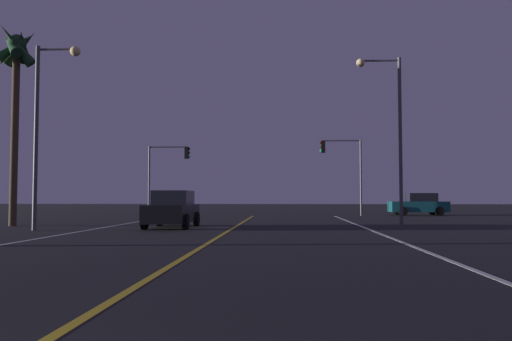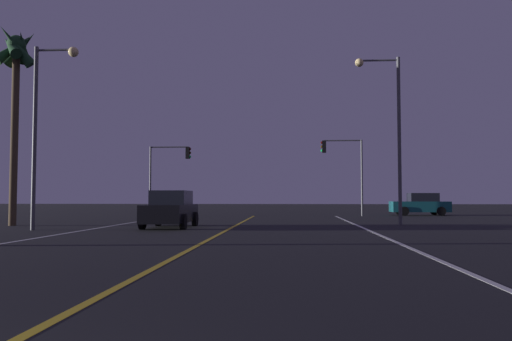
# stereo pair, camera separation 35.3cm
# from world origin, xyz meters

# --- Properties ---
(lane_edge_right) EXTENTS (0.16, 42.49, 0.01)m
(lane_edge_right) POSITION_xyz_m (5.98, 15.25, 0.00)
(lane_edge_right) COLOR silver
(lane_edge_right) RESTS_ON ground
(lane_edge_left) EXTENTS (0.16, 42.49, 0.01)m
(lane_edge_left) POSITION_xyz_m (-5.98, 15.25, 0.00)
(lane_edge_left) COLOR silver
(lane_edge_left) RESTS_ON ground
(lane_center_divider) EXTENTS (0.16, 42.49, 0.01)m
(lane_center_divider) POSITION_xyz_m (0.00, 15.25, 0.00)
(lane_center_divider) COLOR gold
(lane_center_divider) RESTS_ON ground
(car_crossing_side) EXTENTS (4.30, 2.02, 1.70)m
(car_crossing_side) POSITION_xyz_m (12.60, 38.59, 0.82)
(car_crossing_side) COLOR black
(car_crossing_side) RESTS_ON ground
(car_oncoming) EXTENTS (2.02, 4.30, 1.70)m
(car_oncoming) POSITION_xyz_m (-2.82, 21.87, 0.82)
(car_oncoming) COLOR black
(car_oncoming) RESTS_ON ground
(traffic_light_near_right) EXTENTS (3.10, 0.36, 5.66)m
(traffic_light_near_right) POSITION_xyz_m (6.56, 36.99, 4.19)
(traffic_light_near_right) COLOR #4C4C51
(traffic_light_near_right) RESTS_ON ground
(traffic_light_near_left) EXTENTS (3.21, 0.36, 5.25)m
(traffic_light_near_left) POSITION_xyz_m (-6.45, 36.99, 3.92)
(traffic_light_near_left) COLOR #4C4C51
(traffic_light_near_left) RESTS_ON ground
(street_lamp_left_mid) EXTENTS (1.95, 0.44, 7.88)m
(street_lamp_left_mid) POSITION_xyz_m (-7.81, 19.72, 5.00)
(street_lamp_left_mid) COLOR #4C4C51
(street_lamp_left_mid) RESTS_ON ground
(street_lamp_right_far) EXTENTS (2.29, 0.44, 8.59)m
(street_lamp_right_far) POSITION_xyz_m (7.75, 25.01, 5.41)
(street_lamp_right_far) COLOR #4C4C51
(street_lamp_right_far) RESTS_ON ground
(palm_tree_left_mid) EXTENTS (2.14, 2.21, 9.94)m
(palm_tree_left_mid) POSITION_xyz_m (-10.91, 22.90, 7.88)
(palm_tree_left_mid) COLOR #473826
(palm_tree_left_mid) RESTS_ON ground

